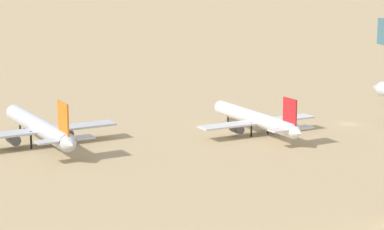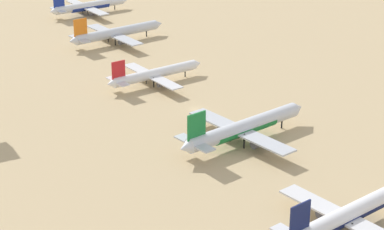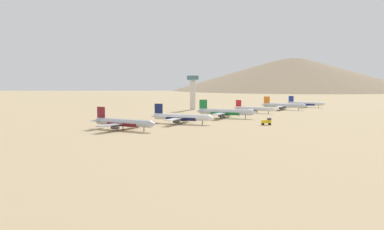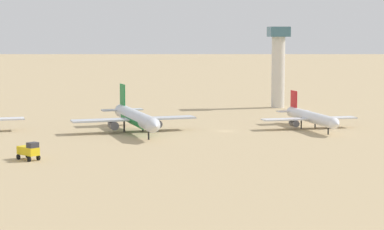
% 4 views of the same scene
% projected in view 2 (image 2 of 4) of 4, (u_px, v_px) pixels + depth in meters
% --- Properties ---
extents(ground_plane, '(1800.00, 1800.00, 0.00)m').
position_uv_depth(ground_plane, '(197.00, 110.00, 207.01)').
color(ground_plane, tan).
extents(parked_jet_1, '(39.56, 32.41, 11.47)m').
position_uv_depth(parked_jet_1, '(349.00, 214.00, 146.33)').
color(parked_jet_1, white).
rests_on(parked_jet_1, ground).
extents(parked_jet_2, '(41.88, 34.33, 12.16)m').
position_uv_depth(parked_jet_2, '(243.00, 128.00, 185.33)').
color(parked_jet_2, silver).
rests_on(parked_jet_2, ground).
extents(parked_jet_3, '(34.25, 27.95, 9.88)m').
position_uv_depth(parked_jet_3, '(154.00, 74.00, 224.96)').
color(parked_jet_3, white).
rests_on(parked_jet_3, ground).
extents(parked_jet_4, '(38.93, 31.82, 11.25)m').
position_uv_depth(parked_jet_4, '(116.00, 33.00, 264.57)').
color(parked_jet_4, silver).
rests_on(parked_jet_4, ground).
extents(parked_jet_5, '(36.15, 29.50, 10.43)m').
position_uv_depth(parked_jet_5, '(89.00, 6.00, 301.65)').
color(parked_jet_5, silver).
rests_on(parked_jet_5, ground).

